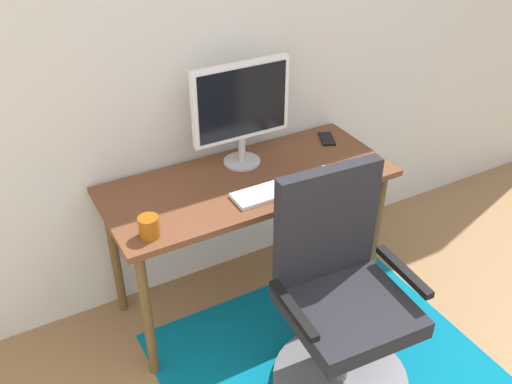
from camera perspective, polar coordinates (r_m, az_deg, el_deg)
The scene contains 9 objects.
wall_back at distance 2.69m, azimuth -5.86°, elevation 14.93°, with size 6.00×0.10×2.60m, color silver.
area_rug at distance 2.79m, azimuth 7.05°, elevation -16.95°, with size 1.42×1.23×0.01m, color #066786.
desk at distance 2.71m, azimuth -0.71°, elevation -0.17°, with size 1.36×0.58×0.73m.
monitor at distance 2.65m, azimuth -1.48°, elevation 8.59°, with size 0.48×0.18×0.51m.
keyboard at distance 2.57m, azimuth 2.22°, elevation 0.27°, with size 0.43×0.13×0.02m, color white.
computer_mouse at distance 2.71m, azimuth 7.26°, elevation 2.09°, with size 0.06×0.10×0.03m, color white.
coffee_cup at distance 2.31m, azimuth -10.61°, elevation -3.43°, with size 0.08×0.08×0.09m, color #954E0F.
cell_phone at distance 3.02m, azimuth 7.06°, elevation 5.28°, with size 0.07×0.14×0.01m, color black.
office_chair at distance 2.49m, azimuth 8.31°, elevation -11.89°, with size 0.60×0.60×1.01m.
Camera 1 is at (-1.00, -0.16, 2.13)m, focal length 40.16 mm.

